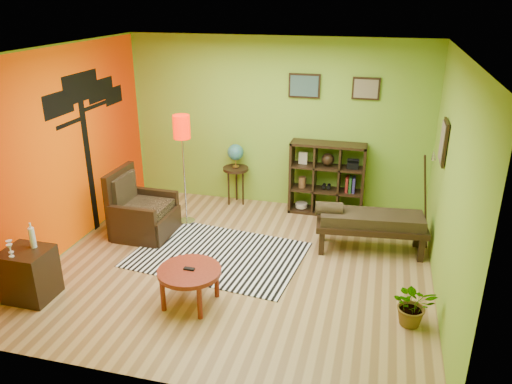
% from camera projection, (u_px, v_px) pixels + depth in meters
% --- Properties ---
extents(ground, '(5.00, 5.00, 0.00)m').
position_uv_depth(ground, '(239.00, 266.00, 6.70)').
color(ground, tan).
rests_on(ground, ground).
extents(room_shell, '(5.04, 4.54, 2.82)m').
position_uv_depth(room_shell, '(230.00, 135.00, 6.06)').
color(room_shell, '#7EAE2F').
rests_on(room_shell, ground).
extents(zebra_rug, '(2.47, 1.84, 0.01)m').
position_uv_depth(zebra_rug, '(218.00, 254.00, 6.98)').
color(zebra_rug, white).
rests_on(zebra_rug, ground).
extents(coffee_table, '(0.74, 0.74, 0.47)m').
position_uv_depth(coffee_table, '(190.00, 274.00, 5.76)').
color(coffee_table, maroon).
rests_on(coffee_table, ground).
extents(armchair, '(0.85, 0.86, 1.00)m').
position_uv_depth(armchair, '(141.00, 215.00, 7.49)').
color(armchair, black).
rests_on(armchair, ground).
extents(side_cabinet, '(0.53, 0.49, 0.95)m').
position_uv_depth(side_cabinet, '(29.00, 274.00, 5.91)').
color(side_cabinet, black).
rests_on(side_cabinet, ground).
extents(floor_lamp, '(0.26, 0.26, 1.74)m').
position_uv_depth(floor_lamp, '(182.00, 137.00, 7.45)').
color(floor_lamp, silver).
rests_on(floor_lamp, ground).
extents(globe_table, '(0.43, 0.43, 1.06)m').
position_uv_depth(globe_table, '(236.00, 159.00, 8.39)').
color(globe_table, black).
rests_on(globe_table, ground).
extents(cube_shelf, '(1.20, 0.35, 1.20)m').
position_uv_depth(cube_shelf, '(328.00, 179.00, 8.09)').
color(cube_shelf, black).
rests_on(cube_shelf, ground).
extents(bench, '(1.57, 0.70, 0.70)m').
position_uv_depth(bench, '(368.00, 221.00, 6.95)').
color(bench, black).
rests_on(bench, ground).
extents(potted_plant, '(0.51, 0.55, 0.40)m').
position_uv_depth(potted_plant, '(413.00, 309.00, 5.46)').
color(potted_plant, '#26661E').
rests_on(potted_plant, ground).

